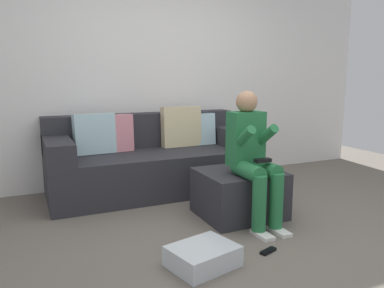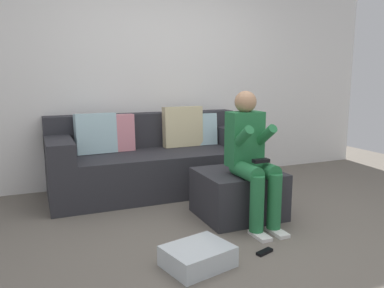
{
  "view_description": "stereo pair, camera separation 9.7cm",
  "coord_description": "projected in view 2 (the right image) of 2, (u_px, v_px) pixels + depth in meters",
  "views": [
    {
      "loc": [
        -1.56,
        -2.41,
        1.28
      ],
      "look_at": [
        -0.01,
        1.02,
        0.61
      ],
      "focal_mm": 35.78,
      "sensor_mm": 36.0,
      "label": 1
    },
    {
      "loc": [
        -1.47,
        -2.45,
        1.28
      ],
      "look_at": [
        -0.01,
        1.02,
        0.61
      ],
      "focal_mm": 35.78,
      "sensor_mm": 36.0,
      "label": 2
    }
  ],
  "objects": [
    {
      "name": "person_seated",
      "position": [
        252.0,
        155.0,
        3.27
      ],
      "size": [
        0.3,
        0.62,
        1.16
      ],
      "color": "#26723F",
      "rests_on": "ground_plane"
    },
    {
      "name": "ottoman",
      "position": [
        238.0,
        194.0,
        3.52
      ],
      "size": [
        0.72,
        0.63,
        0.42
      ],
      "primitive_type": "cube",
      "color": "#2D2D33",
      "rests_on": "ground_plane"
    },
    {
      "name": "storage_bin",
      "position": [
        198.0,
        256.0,
        2.6
      ],
      "size": [
        0.51,
        0.44,
        0.14
      ],
      "primitive_type": "cube",
      "rotation": [
        0.0,
        0.0,
        0.24
      ],
      "color": "silver",
      "rests_on": "ground_plane"
    },
    {
      "name": "wall_back",
      "position": [
        160.0,
        75.0,
        4.64
      ],
      "size": [
        6.01,
        0.1,
        2.6
      ],
      "primitive_type": "cube",
      "color": "white",
      "rests_on": "ground_plane"
    },
    {
      "name": "ground_plane",
      "position": [
        244.0,
        241.0,
        3.01
      ],
      "size": [
        7.81,
        7.81,
        0.0
      ],
      "primitive_type": "plane",
      "color": "#6B6359"
    },
    {
      "name": "remote_near_ottoman",
      "position": [
        265.0,
        252.0,
        2.79
      ],
      "size": [
        0.15,
        0.09,
        0.02
      ],
      "primitive_type": "cube",
      "rotation": [
        0.0,
        0.0,
        0.32
      ],
      "color": "black",
      "rests_on": "ground_plane"
    },
    {
      "name": "couch_sectional",
      "position": [
        152.0,
        160.0,
        4.3
      ],
      "size": [
        2.24,
        0.92,
        0.93
      ],
      "color": "#2D2D33",
      "rests_on": "ground_plane"
    }
  ]
}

